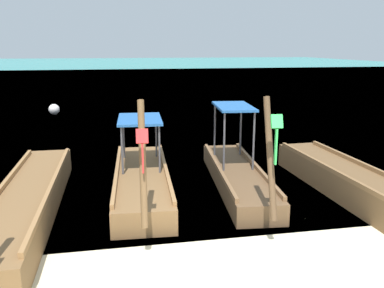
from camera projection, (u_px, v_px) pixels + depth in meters
ground at (237, 288)px, 6.03m from camera, size 120.00×120.00×0.00m
sea_water at (125, 69)px, 64.84m from camera, size 120.00×120.00×0.00m
longtail_boat_yellow_ribbon at (28, 202)px, 8.49m from camera, size 1.11×7.14×2.31m
longtail_boat_red_ribbon at (142, 179)px, 9.93m from camera, size 1.50×5.78×2.60m
longtail_boat_green_ribbon at (237, 174)px, 10.37m from camera, size 1.50×5.79×2.61m
longtail_boat_orange_ribbon at (343, 179)px, 9.96m from camera, size 1.23×5.55×2.57m
mooring_buoy_near at (54, 109)px, 21.21m from camera, size 0.56×0.56×0.56m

